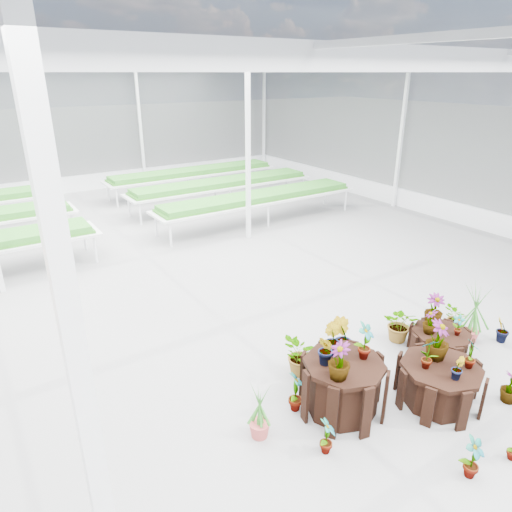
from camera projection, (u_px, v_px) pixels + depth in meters
ground_plane at (226, 335)px, 7.83m from camera, size 24.00×24.00×0.00m
greenhouse_shell at (223, 209)px, 6.99m from camera, size 18.00×24.00×4.50m
steel_frame at (223, 209)px, 6.99m from camera, size 18.00×24.00×4.50m
nursery_benches at (103, 212)px, 13.25m from camera, size 16.00×7.00×0.84m
plinth_tall at (342, 387)px, 5.97m from camera, size 1.30×1.30×0.75m
plinth_mid at (439, 384)px, 6.15m from camera, size 1.45×1.45×0.58m
plinth_low at (440, 343)px, 7.23m from camera, size 1.21×1.21×0.41m
nursery_plants at (390, 346)px, 6.68m from camera, size 4.87×3.12×1.28m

